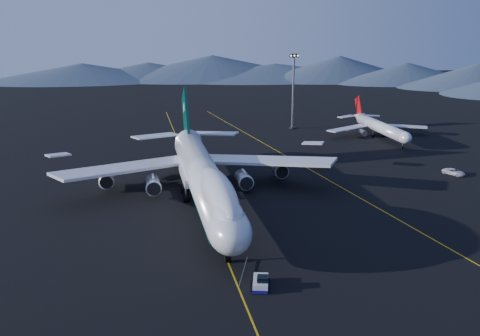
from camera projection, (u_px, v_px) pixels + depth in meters
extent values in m
plane|color=black|center=(204.00, 204.00, 105.31)|extent=(500.00, 500.00, 0.00)
cube|color=gold|center=(204.00, 204.00, 105.30)|extent=(0.25, 220.00, 0.01)
cube|color=gold|center=(330.00, 181.00, 120.48)|extent=(28.08, 198.09, 0.01)
cone|color=#415264|center=(82.00, 70.00, 314.36)|extent=(100.00, 100.00, 12.00)
cone|color=#415264|center=(212.00, 68.00, 329.82)|extent=(100.00, 100.00, 12.00)
cone|color=#415264|center=(340.00, 69.00, 320.64)|extent=(100.00, 100.00, 12.00)
cone|color=#415264|center=(480.00, 75.00, 287.82)|extent=(100.00, 100.00, 12.00)
cylinder|color=silver|center=(204.00, 177.00, 103.80)|extent=(6.50, 56.00, 6.50)
ellipsoid|color=silver|center=(229.00, 231.00, 77.37)|extent=(6.50, 10.40, 6.50)
ellipsoid|color=silver|center=(219.00, 194.00, 85.66)|extent=(5.13, 25.16, 5.85)
cube|color=black|center=(232.00, 228.00, 75.16)|extent=(3.60, 1.61, 1.29)
cone|color=silver|center=(186.00, 137.00, 134.74)|extent=(6.50, 12.00, 6.50)
cube|color=#043D2F|center=(203.00, 180.00, 104.99)|extent=(6.24, 60.00, 1.10)
cube|color=silver|center=(200.00, 175.00, 109.29)|extent=(7.50, 13.00, 1.60)
cube|color=silver|center=(128.00, 167.00, 111.99)|extent=(30.62, 23.28, 2.83)
cube|color=silver|center=(262.00, 160.00, 117.53)|extent=(30.62, 23.28, 2.83)
cylinder|color=slate|center=(153.00, 184.00, 109.93)|extent=(2.90, 5.50, 2.90)
cylinder|color=slate|center=(107.00, 178.00, 114.25)|extent=(2.90, 5.50, 2.90)
cylinder|color=slate|center=(243.00, 179.00, 113.56)|extent=(2.90, 5.50, 2.90)
cylinder|color=slate|center=(278.00, 169.00, 121.51)|extent=(2.90, 5.50, 2.90)
cube|color=#043D2F|center=(186.00, 119.00, 132.45)|extent=(0.55, 14.11, 15.94)
cube|color=silver|center=(156.00, 136.00, 134.61)|extent=(12.39, 9.47, 0.98)
cube|color=silver|center=(214.00, 133.00, 137.48)|extent=(12.39, 9.47, 0.98)
cylinder|color=black|center=(228.00, 259.00, 80.14)|extent=(0.90, 1.10, 1.10)
cube|color=silver|center=(261.00, 282.00, 72.57)|extent=(3.02, 4.44, 1.01)
cube|color=navy|center=(261.00, 285.00, 72.67)|extent=(3.15, 4.64, 0.46)
cube|color=black|center=(261.00, 278.00, 72.37)|extent=(1.81, 1.81, 0.83)
cylinder|color=silver|center=(381.00, 128.00, 162.77)|extent=(3.46, 29.10, 3.46)
ellipsoid|color=silver|center=(405.00, 138.00, 149.04)|extent=(3.46, 4.84, 3.46)
cone|color=silver|center=(358.00, 117.00, 178.98)|extent=(3.46, 6.36, 3.46)
cube|color=silver|center=(347.00, 128.00, 165.52)|extent=(15.27, 10.31, 0.32)
cube|color=silver|center=(402.00, 126.00, 169.00)|extent=(15.27, 10.31, 0.32)
cylinder|color=slate|center=(363.00, 133.00, 164.45)|extent=(1.73, 3.18, 1.73)
cylinder|color=slate|center=(393.00, 131.00, 166.36)|extent=(1.73, 3.18, 1.73)
cube|color=#A40F12|center=(358.00, 106.00, 178.48)|extent=(0.32, 6.20, 7.33)
imported|color=silver|center=(454.00, 172.00, 124.93)|extent=(4.67, 5.67, 1.44)
cylinder|color=black|center=(292.00, 128.00, 178.25)|extent=(2.26, 2.26, 0.38)
cylinder|color=slate|center=(293.00, 93.00, 175.13)|extent=(0.66, 0.66, 23.58)
cube|color=black|center=(294.00, 56.00, 171.88)|extent=(3.02, 0.75, 1.13)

